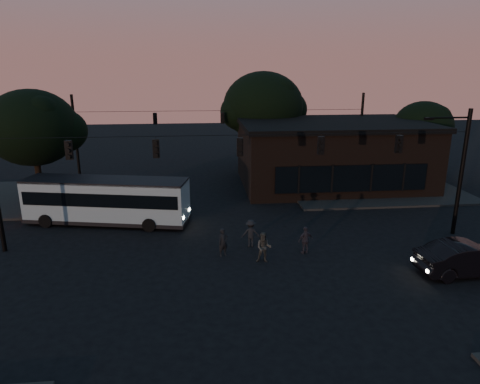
{
  "coord_description": "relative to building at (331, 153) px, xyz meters",
  "views": [
    {
      "loc": [
        -2.27,
        -18.84,
        9.67
      ],
      "look_at": [
        0.0,
        4.0,
        3.0
      ],
      "focal_mm": 32.0,
      "sensor_mm": 36.0,
      "label": 1
    }
  ],
  "objects": [
    {
      "name": "pedestrian_c",
      "position": [
        -5.65,
        -13.91,
        -1.94
      ],
      "size": [
        0.97,
        0.66,
        1.53
      ],
      "primitive_type": "imported",
      "rotation": [
        0.0,
        0.0,
        3.49
      ],
      "color": "#26242C",
      "rests_on": "ground"
    },
    {
      "name": "tree_left",
      "position": [
        -23.0,
        -2.97,
        2.86
      ],
      "size": [
        6.4,
        6.4,
        8.3
      ],
      "color": "black",
      "rests_on": "ground"
    },
    {
      "name": "sidewalk_far_left",
      "position": [
        -23.0,
        -1.97,
        -2.63
      ],
      "size": [
        14.0,
        10.0,
        0.15
      ],
      "primitive_type": "cube",
      "color": "black",
      "rests_on": "ground"
    },
    {
      "name": "ground",
      "position": [
        -9.0,
        -15.97,
        -2.71
      ],
      "size": [
        120.0,
        120.0,
        0.0
      ],
      "primitive_type": "plane",
      "color": "black",
      "rests_on": "ground"
    },
    {
      "name": "pedestrian_d",
      "position": [
        -8.46,
        -12.68,
        -1.92
      ],
      "size": [
        1.06,
        0.66,
        1.58
      ],
      "primitive_type": "imported",
      "rotation": [
        0.0,
        0.0,
        3.07
      ],
      "color": "black",
      "rests_on": "ground"
    },
    {
      "name": "signal_rig_far",
      "position": [
        -9.0,
        4.03,
        1.5
      ],
      "size": [
        26.24,
        0.3,
        7.5
      ],
      "color": "black",
      "rests_on": "ground"
    },
    {
      "name": "bus",
      "position": [
        -17.18,
        -8.03,
        -1.06
      ],
      "size": [
        10.69,
        4.5,
        2.93
      ],
      "rotation": [
        0.0,
        0.0,
        -0.21
      ],
      "color": "#7F99A2",
      "rests_on": "ground"
    },
    {
      "name": "signal_rig_near",
      "position": [
        -9.0,
        -11.97,
        1.74
      ],
      "size": [
        26.24,
        0.3,
        7.5
      ],
      "color": "black",
      "rests_on": "ground"
    },
    {
      "name": "car",
      "position": [
        1.59,
        -17.05,
        -1.89
      ],
      "size": [
        5.03,
        2.0,
        1.63
      ],
      "primitive_type": "imported",
      "rotation": [
        0.0,
        0.0,
        1.63
      ],
      "color": "black",
      "rests_on": "ground"
    },
    {
      "name": "sidewalk_far_right",
      "position": [
        3.0,
        -1.97,
        -2.63
      ],
      "size": [
        14.0,
        10.0,
        0.15
      ],
      "primitive_type": "cube",
      "color": "black",
      "rests_on": "ground"
    },
    {
      "name": "building",
      "position": [
        0.0,
        0.0,
        0.0
      ],
      "size": [
        15.4,
        10.41,
        5.4
      ],
      "color": "black",
      "rests_on": "ground"
    },
    {
      "name": "pedestrian_a",
      "position": [
        -10.08,
        -13.78,
        -1.94
      ],
      "size": [
        0.67,
        0.58,
        1.54
      ],
      "primitive_type": "imported",
      "rotation": [
        0.0,
        0.0,
        0.45
      ],
      "color": "black",
      "rests_on": "ground"
    },
    {
      "name": "tree_right",
      "position": [
        9.0,
        2.03,
        1.93
      ],
      "size": [
        5.2,
        5.2,
        6.86
      ],
      "color": "black",
      "rests_on": "ground"
    },
    {
      "name": "pedestrian_b",
      "position": [
        -8.05,
        -14.78,
        -1.9
      ],
      "size": [
        0.9,
        0.77,
        1.62
      ],
      "primitive_type": "imported",
      "rotation": [
        0.0,
        0.0,
        -0.21
      ],
      "color": "#33332E",
      "rests_on": "ground"
    },
    {
      "name": "tree_behind",
      "position": [
        -5.0,
        6.03,
        3.48
      ],
      "size": [
        7.6,
        7.6,
        9.43
      ],
      "color": "black",
      "rests_on": "ground"
    }
  ]
}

